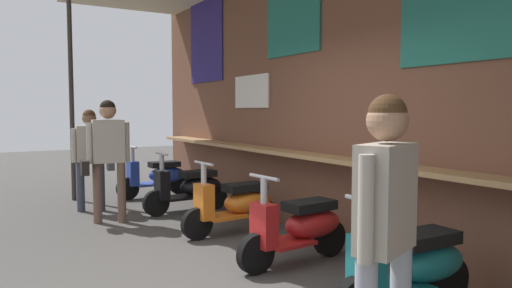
{
  "coord_description": "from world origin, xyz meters",
  "views": [
    {
      "loc": [
        3.92,
        -1.82,
        1.61
      ],
      "look_at": [
        -1.26,
        1.27,
        1.17
      ],
      "focal_mm": 33.08,
      "sensor_mm": 36.0,
      "label": 1
    }
  ],
  "objects_px": {
    "scooter_red": "(301,227)",
    "shopper_with_handbag": "(91,150)",
    "scooter_blue": "(158,176)",
    "shopper_passing": "(107,148)",
    "scooter_orange": "(237,204)",
    "scooter_teal": "(413,266)",
    "shopper_browsing": "(386,213)",
    "scooter_black": "(191,188)"
  },
  "relations": [
    {
      "from": "scooter_red",
      "to": "shopper_with_handbag",
      "type": "distance_m",
      "value": 4.07
    },
    {
      "from": "scooter_blue",
      "to": "shopper_with_handbag",
      "type": "height_order",
      "value": "shopper_with_handbag"
    },
    {
      "from": "shopper_passing",
      "to": "shopper_with_handbag",
      "type": "bearing_deg",
      "value": -172.13
    },
    {
      "from": "scooter_orange",
      "to": "scooter_teal",
      "type": "xyz_separation_m",
      "value": [
        2.87,
        0.0,
        0.0
      ]
    },
    {
      "from": "scooter_orange",
      "to": "scooter_red",
      "type": "height_order",
      "value": "same"
    },
    {
      "from": "scooter_blue",
      "to": "shopper_browsing",
      "type": "bearing_deg",
      "value": 80.74
    },
    {
      "from": "scooter_black",
      "to": "scooter_teal",
      "type": "bearing_deg",
      "value": 88.67
    },
    {
      "from": "scooter_red",
      "to": "shopper_passing",
      "type": "height_order",
      "value": "shopper_passing"
    },
    {
      "from": "scooter_teal",
      "to": "shopper_browsing",
      "type": "bearing_deg",
      "value": 34.74
    },
    {
      "from": "scooter_orange",
      "to": "shopper_browsing",
      "type": "bearing_deg",
      "value": 71.82
    },
    {
      "from": "scooter_red",
      "to": "shopper_with_handbag",
      "type": "xyz_separation_m",
      "value": [
        -3.79,
        -1.33,
        0.59
      ]
    },
    {
      "from": "scooter_black",
      "to": "scooter_orange",
      "type": "xyz_separation_m",
      "value": [
        1.52,
        -0.0,
        0.0
      ]
    },
    {
      "from": "scooter_blue",
      "to": "shopper_with_handbag",
      "type": "relative_size",
      "value": 0.86
    },
    {
      "from": "scooter_blue",
      "to": "shopper_with_handbag",
      "type": "xyz_separation_m",
      "value": [
        0.67,
        -1.33,
        0.59
      ]
    },
    {
      "from": "scooter_black",
      "to": "scooter_teal",
      "type": "xyz_separation_m",
      "value": [
        4.39,
        -0.0,
        0.0
      ]
    },
    {
      "from": "scooter_teal",
      "to": "shopper_passing",
      "type": "bearing_deg",
      "value": -71.75
    },
    {
      "from": "scooter_red",
      "to": "scooter_teal",
      "type": "height_order",
      "value": "same"
    },
    {
      "from": "shopper_with_handbag",
      "to": "scooter_teal",
      "type": "bearing_deg",
      "value": -160.37
    },
    {
      "from": "scooter_black",
      "to": "scooter_red",
      "type": "xyz_separation_m",
      "value": [
        2.92,
        -0.0,
        0.0
      ]
    },
    {
      "from": "scooter_blue",
      "to": "scooter_red",
      "type": "xyz_separation_m",
      "value": [
        4.46,
        -0.0,
        0.0
      ]
    },
    {
      "from": "scooter_orange",
      "to": "scooter_red",
      "type": "bearing_deg",
      "value": 87.52
    },
    {
      "from": "scooter_red",
      "to": "shopper_with_handbag",
      "type": "relative_size",
      "value": 0.87
    },
    {
      "from": "shopper_browsing",
      "to": "shopper_passing",
      "type": "relative_size",
      "value": 0.97
    },
    {
      "from": "scooter_black",
      "to": "shopper_browsing",
      "type": "xyz_separation_m",
      "value": [
        5.04,
        -0.99,
        0.66
      ]
    },
    {
      "from": "scooter_black",
      "to": "shopper_passing",
      "type": "relative_size",
      "value": 0.8
    },
    {
      "from": "scooter_black",
      "to": "scooter_red",
      "type": "distance_m",
      "value": 2.92
    },
    {
      "from": "scooter_blue",
      "to": "scooter_teal",
      "type": "xyz_separation_m",
      "value": [
        5.94,
        -0.0,
        0.0
      ]
    },
    {
      "from": "scooter_orange",
      "to": "shopper_with_handbag",
      "type": "bearing_deg",
      "value": -63.36
    },
    {
      "from": "scooter_blue",
      "to": "shopper_browsing",
      "type": "height_order",
      "value": "shopper_browsing"
    },
    {
      "from": "scooter_black",
      "to": "shopper_with_handbag",
      "type": "bearing_deg",
      "value": -34.63
    },
    {
      "from": "scooter_black",
      "to": "shopper_passing",
      "type": "bearing_deg",
      "value": 1.47
    },
    {
      "from": "scooter_black",
      "to": "scooter_teal",
      "type": "height_order",
      "value": "same"
    },
    {
      "from": "scooter_blue",
      "to": "scooter_orange",
      "type": "height_order",
      "value": "same"
    },
    {
      "from": "shopper_with_handbag",
      "to": "shopper_browsing",
      "type": "bearing_deg",
      "value": -171.26
    },
    {
      "from": "scooter_orange",
      "to": "scooter_teal",
      "type": "relative_size",
      "value": 1.0
    },
    {
      "from": "scooter_blue",
      "to": "shopper_passing",
      "type": "relative_size",
      "value": 0.8
    },
    {
      "from": "scooter_blue",
      "to": "shopper_browsing",
      "type": "distance_m",
      "value": 6.69
    },
    {
      "from": "scooter_blue",
      "to": "scooter_red",
      "type": "bearing_deg",
      "value": 89.3
    },
    {
      "from": "scooter_orange",
      "to": "shopper_with_handbag",
      "type": "xyz_separation_m",
      "value": [
        -2.39,
        -1.33,
        0.59
      ]
    },
    {
      "from": "scooter_blue",
      "to": "shopper_with_handbag",
      "type": "bearing_deg",
      "value": 25.94
    },
    {
      "from": "scooter_black",
      "to": "scooter_teal",
      "type": "relative_size",
      "value": 1.0
    },
    {
      "from": "scooter_black",
      "to": "shopper_browsing",
      "type": "distance_m",
      "value": 5.18
    }
  ]
}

